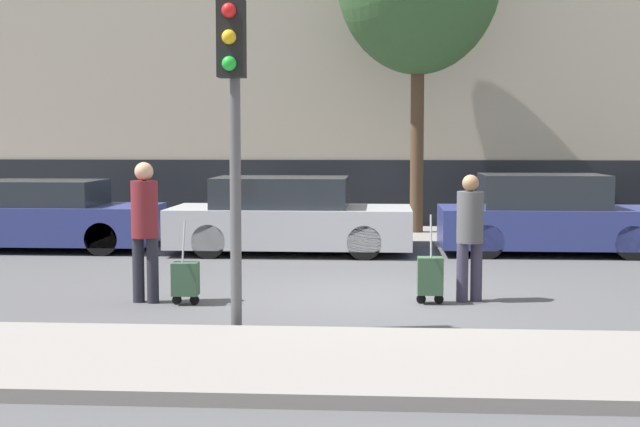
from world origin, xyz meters
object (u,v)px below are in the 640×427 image
object	(u,v)px
parked_bicycle	(241,213)
trolley_right	(430,276)
parked_car_0	(48,217)
pedestrian_right	(470,230)
parked_car_1	(288,217)
parked_car_2	(548,217)
trolley_left	(185,279)
pedestrian_left	(145,223)
traffic_light	(233,97)

from	to	relation	value
parked_bicycle	trolley_right	bearing A→B (deg)	-64.85
parked_car_0	pedestrian_right	bearing A→B (deg)	-33.59
parked_car_1	parked_car_2	world-z (taller)	parked_car_2
trolley_left	parked_bicycle	bearing A→B (deg)	93.96
parked_car_1	trolley_right	size ratio (longest dim) A/B	3.86
pedestrian_left	trolley_right	world-z (taller)	pedestrian_left
parked_car_0	traffic_light	size ratio (longest dim) A/B	1.15
pedestrian_right	parked_bicycle	world-z (taller)	pedestrian_right
traffic_light	trolley_right	bearing A→B (deg)	41.07
trolley_left	pedestrian_right	world-z (taller)	pedestrian_right
parked_car_1	traffic_light	world-z (taller)	traffic_light
traffic_light	pedestrian_right	bearing A→B (deg)	38.09
pedestrian_right	traffic_light	distance (m)	3.77
trolley_left	trolley_right	distance (m)	3.08
parked_car_0	parked_car_2	bearing A→B (deg)	0.14
pedestrian_right	trolley_right	size ratio (longest dim) A/B	1.44
pedestrian_right	parked_car_1	bearing A→B (deg)	98.60
parked_car_0	pedestrian_right	size ratio (longest dim) A/B	2.49
traffic_light	parked_bicycle	bearing A→B (deg)	98.54
parked_car_2	parked_bicycle	world-z (taller)	parked_car_2
traffic_light	parked_car_0	bearing A→B (deg)	123.87
parked_car_1	parked_bicycle	size ratio (longest dim) A/B	2.47
parked_car_1	pedestrian_left	world-z (taller)	pedestrian_left
parked_car_1	traffic_light	xyz separation A→B (m)	(0.13, -6.83, 1.86)
parked_car_0	parked_bicycle	distance (m)	4.17
pedestrian_left	traffic_light	bearing A→B (deg)	141.48
parked_car_2	pedestrian_right	size ratio (longest dim) A/B	2.45
parked_car_2	traffic_light	distance (m)	8.60
parked_car_1	pedestrian_right	xyz separation A→B (m)	(2.82, -4.73, 0.27)
traffic_light	parked_car_1	bearing A→B (deg)	91.11
pedestrian_left	traffic_light	size ratio (longest dim) A/B	0.51
trolley_left	parked_bicycle	world-z (taller)	parked_bicycle
trolley_left	pedestrian_right	bearing A→B (deg)	7.66
traffic_light	parked_bicycle	xyz separation A→B (m)	(-1.44, 9.61, -2.02)
pedestrian_left	parked_bicycle	world-z (taller)	pedestrian_left
pedestrian_left	trolley_left	size ratio (longest dim) A/B	1.66
parked_car_1	parked_car_2	size ratio (longest dim) A/B	1.10
parked_car_0	pedestrian_left	bearing A→B (deg)	-58.12
parked_car_0	trolley_left	bearing A→B (deg)	-54.69
parked_car_0	pedestrian_right	xyz separation A→B (m)	(7.40, -4.91, 0.30)
parked_car_2	pedestrian_right	distance (m)	5.29
parked_car_2	trolley_left	xyz separation A→B (m)	(-5.48, -5.42, -0.35)
trolley_left	traffic_light	size ratio (longest dim) A/B	0.31
trolley_left	parked_bicycle	size ratio (longest dim) A/B	0.61
trolley_right	parked_bicycle	distance (m)	8.52
parked_car_0	trolley_right	world-z (taller)	parked_car_0
parked_car_0	pedestrian_right	distance (m)	8.89
trolley_right	parked_car_2	bearing A→B (deg)	64.93
parked_car_0	parked_car_2	xyz separation A→B (m)	(9.30, 0.02, 0.05)
parked_car_1	pedestrian_right	world-z (taller)	pedestrian_right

